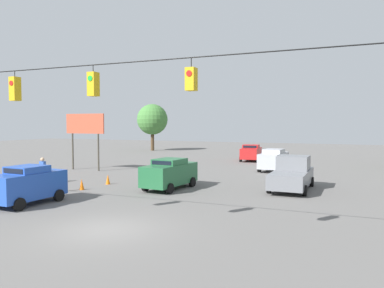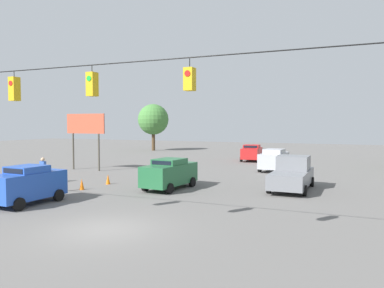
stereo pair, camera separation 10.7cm
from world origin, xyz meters
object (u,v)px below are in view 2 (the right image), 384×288
Objects in this scene: sedan_silver_oncoming_deep at (274,159)px; pickup_truck_grey_oncoming_far at (292,174)px; traffic_cone_third at (82,184)px; roadside_billboard at (85,128)px; traffic_cone_fourth at (108,179)px; pedestrian at (43,170)px; sedan_red_withflow_deep at (252,153)px; sedan_blue_parked_shoulder at (28,184)px; overhead_signal_span at (90,118)px; traffic_cone_second at (57,190)px; sedan_green_withflow_mid at (170,173)px; traffic_cone_nearest at (22,198)px; tree_horizon_right at (153,120)px.

pickup_truck_grey_oncoming_far reaches higher than sedan_silver_oncoming_deep.
traffic_cone_third is 0.14× the size of roadside_billboard.
pedestrian is at bearing 17.90° from traffic_cone_fourth.
roadside_billboard is at bearing 49.88° from sedan_red_withflow_deep.
pickup_truck_grey_oncoming_far is (-12.07, -9.96, -0.07)m from sedan_blue_parked_shoulder.
traffic_cone_third is (5.39, 22.25, -0.62)m from sedan_red_withflow_deep.
overhead_signal_span is 4.70× the size of roadside_billboard.
pedestrian reaches higher than traffic_cone_fourth.
sedan_silver_oncoming_deep is at bearing -119.41° from traffic_cone_second.
overhead_signal_span reaches higher than sedan_red_withflow_deep.
pickup_truck_grey_oncoming_far is at bearing 107.79° from sedan_silver_oncoming_deep.
sedan_silver_oncoming_deep is 17.29m from traffic_cone_third.
overhead_signal_span is 10.63m from sedan_green_withflow_mid.
traffic_cone_nearest is at bearing 64.26° from sedan_silver_oncoming_deep.
overhead_signal_span reaches higher than traffic_cone_fourth.
overhead_signal_span is at bearing 155.59° from sedan_blue_parked_shoulder.
pickup_truck_grey_oncoming_far is (-2.91, 9.07, -0.04)m from sedan_silver_oncoming_deep.
pedestrian is (9.29, 1.46, -0.09)m from sedan_green_withflow_mid.
overhead_signal_span is 12.52m from traffic_cone_fourth.
sedan_green_withflow_mid is 6.55× the size of traffic_cone_nearest.
tree_horizon_right reaches higher than sedan_blue_parked_shoulder.
sedan_red_withflow_deep is 0.72× the size of pickup_truck_grey_oncoming_far.
traffic_cone_second is at bearing 110.51° from tree_horizon_right.
roadside_billboard reaches higher than traffic_cone_second.
roadside_billboard is (13.08, -15.72, -0.62)m from overhead_signal_span.
traffic_cone_third is at bearing 84.74° from traffic_cone_fourth.
overhead_signal_span is 22.38m from sedan_silver_oncoming_deep.
traffic_cone_nearest is at bearing 55.85° from sedan_green_withflow_mid.
tree_horizon_right is (12.96, -34.64, 4.51)m from traffic_cone_second.
sedan_green_withflow_mid reaches higher than traffic_cone_third.
traffic_cone_fourth is 0.10× the size of tree_horizon_right.
traffic_cone_second is at bearing 121.51° from roadside_billboard.
roadside_billboard is at bearing -52.29° from traffic_cone_third.
sedan_blue_parked_shoulder is 0.54× the size of tree_horizon_right.
sedan_blue_parked_shoulder is (6.45, -2.93, -3.37)m from overhead_signal_span.
overhead_signal_span is 5.30× the size of sedan_green_withflow_mid.
traffic_cone_nearest is (9.29, 19.26, -0.67)m from sedan_silver_oncoming_deep.
overhead_signal_span is 34.67× the size of traffic_cone_third.
traffic_cone_second is at bearing -87.64° from traffic_cone_nearest.
sedan_green_withflow_mid is 7.86m from pickup_truck_grey_oncoming_far.
traffic_cone_third is 0.38× the size of pedestrian.
tree_horizon_right reaches higher than sedan_red_withflow_deep.
tree_horizon_right is at bearing -74.82° from roadside_billboard.
pickup_truck_grey_oncoming_far is at bearing -166.22° from traffic_cone_fourth.
traffic_cone_second is at bearing 77.55° from sedan_red_withflow_deep.
traffic_cone_fourth is at bearing -162.10° from pedestrian.
pickup_truck_grey_oncoming_far is 8.11× the size of traffic_cone_second.
sedan_green_withflow_mid is 0.81× the size of pickup_truck_grey_oncoming_far.
traffic_cone_nearest is at bearing 89.06° from traffic_cone_fourth.
pedestrian reaches higher than traffic_cone_second.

